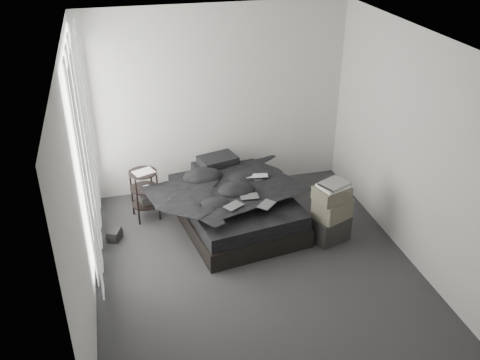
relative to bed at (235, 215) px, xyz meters
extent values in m
cube|color=#2B2B2E|center=(0.01, -1.02, -0.12)|extent=(3.60, 4.20, 0.01)
cube|color=white|center=(0.01, -1.02, 2.48)|extent=(3.60, 4.20, 0.01)
cube|color=beige|center=(0.01, 1.08, 1.18)|extent=(3.60, 0.01, 2.60)
cube|color=beige|center=(0.01, -3.12, 1.18)|extent=(3.60, 0.01, 2.60)
cube|color=beige|center=(-1.79, -1.02, 1.18)|extent=(0.01, 4.20, 2.60)
cube|color=beige|center=(1.81, -1.02, 1.18)|extent=(0.01, 4.20, 2.60)
cube|color=white|center=(-1.77, -0.12, 1.23)|extent=(0.02, 2.00, 2.30)
cube|color=white|center=(-1.72, -0.12, 1.16)|extent=(0.06, 2.12, 2.48)
cube|color=black|center=(0.00, 0.00, 0.00)|extent=(1.59, 1.94, 0.24)
cube|color=black|center=(0.00, 0.00, 0.21)|extent=(1.53, 1.89, 0.19)
imported|color=black|center=(0.01, -0.04, 0.41)|extent=(1.52, 1.69, 0.20)
cube|color=black|center=(-0.15, 0.67, 0.37)|extent=(0.58, 0.44, 0.12)
cube|color=black|center=(-0.09, 0.66, 0.48)|extent=(0.57, 0.46, 0.11)
imported|color=silver|center=(0.31, 0.09, 0.52)|extent=(0.31, 0.22, 0.02)
cube|color=black|center=(-0.14, -0.50, 0.52)|extent=(0.27, 0.24, 0.01)
cube|color=black|center=(0.10, -0.33, 0.52)|extent=(0.23, 0.16, 0.01)
cube|color=black|center=(0.24, -0.57, 0.53)|extent=(0.26, 0.26, 0.01)
cylinder|color=black|center=(-1.11, 0.42, 0.21)|extent=(0.43, 0.43, 0.67)
cube|color=white|center=(-1.10, 0.42, 0.56)|extent=(0.31, 0.27, 0.01)
cube|color=black|center=(-1.55, -0.01, -0.05)|extent=(0.20, 0.24, 0.14)
cube|color=black|center=(1.04, -0.63, 0.04)|extent=(0.52, 0.46, 0.32)
cube|color=#535041|center=(1.06, -0.64, 0.32)|extent=(0.50, 0.45, 0.25)
cube|color=#535041|center=(1.03, -0.64, 0.53)|extent=(0.46, 0.41, 0.17)
cube|color=silver|center=(1.04, -0.63, 0.63)|extent=(0.40, 0.36, 0.03)
cube|color=silver|center=(1.06, -0.64, 0.66)|extent=(0.40, 0.37, 0.03)
camera|label=1|loc=(-1.37, -5.73, 3.72)|focal=40.00mm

